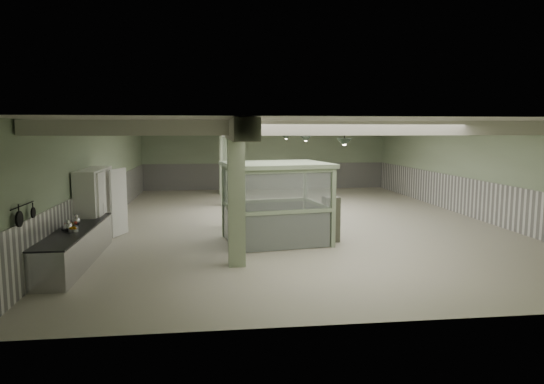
{
  "coord_description": "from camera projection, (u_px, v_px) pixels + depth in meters",
  "views": [
    {
      "loc": [
        -3.08,
        -17.89,
        3.35
      ],
      "look_at": [
        -1.08,
        -1.7,
        1.3
      ],
      "focal_mm": 32.0,
      "sensor_mm": 36.0,
      "label": 1
    }
  ],
  "objects": [
    {
      "name": "column_c",
      "position": [
        225.0,
        166.0,
        21.82
      ],
      "size": [
        0.42,
        0.42,
        3.6
      ],
      "primitive_type": "cube",
      "color": "#A6B894",
      "rests_on": "floor"
    },
    {
      "name": "ceiling",
      "position": [
        295.0,
        124.0,
        17.96
      ],
      "size": [
        14.0,
        20.0,
        0.02
      ],
      "primitive_type": "cube",
      "color": "silver",
      "rests_on": "wall_back"
    },
    {
      "name": "column_b",
      "position": [
        229.0,
        176.0,
        16.89
      ],
      "size": [
        0.42,
        0.42,
        3.6
      ],
      "primitive_type": "cube",
      "color": "#A6B894",
      "rests_on": "floor"
    },
    {
      "name": "walkin_cooler",
      "position": [
        95.0,
        205.0,
        14.71
      ],
      "size": [
        0.95,
        2.45,
        2.25
      ],
      "color": "white",
      "rests_on": "floor"
    },
    {
      "name": "orange_bowl",
      "position": [
        73.0,
        231.0,
        11.78
      ],
      "size": [
        0.26,
        0.26,
        0.08
      ],
      "primitive_type": "cylinder",
      "rotation": [
        0.0,
        0.0,
        -0.19
      ],
      "color": "#B2B2B7",
      "rests_on": "prep_counter"
    },
    {
      "name": "pitcher_near",
      "position": [
        76.0,
        220.0,
        12.63
      ],
      "size": [
        0.25,
        0.27,
        0.3
      ],
      "primitive_type": null,
      "rotation": [
        0.0,
        0.0,
        -0.24
      ],
      "color": "#B6B6BB",
      "rests_on": "prep_counter"
    },
    {
      "name": "filing_cabinet",
      "position": [
        331.0,
        219.0,
        14.88
      ],
      "size": [
        0.44,
        0.63,
        1.37
      ],
      "primitive_type": "cube",
      "rotation": [
        0.0,
        0.0,
        0.0
      ],
      "color": "#575849",
      "rests_on": "floor"
    },
    {
      "name": "beam_a",
      "position": [
        353.0,
        128.0,
        10.6
      ],
      "size": [
        13.9,
        0.35,
        0.32
      ],
      "primitive_type": "cube",
      "color": "silver",
      "rests_on": "ceiling"
    },
    {
      "name": "pendant_mid",
      "position": [
        306.0,
        139.0,
        18.58
      ],
      "size": [
        0.44,
        0.44,
        0.22
      ],
      "primitive_type": "cone",
      "rotation": [
        3.14,
        0.0,
        0.0
      ],
      "color": "#2A382B",
      "rests_on": "ceiling"
    },
    {
      "name": "hook_rail",
      "position": [
        22.0,
        206.0,
        9.85
      ],
      "size": [
        0.02,
        1.2,
        0.02
      ],
      "primitive_type": "cylinder",
      "rotation": [
        1.57,
        0.0,
        0.0
      ],
      "color": "black",
      "rests_on": "wall_left"
    },
    {
      "name": "wall_right",
      "position": [
        470.0,
        171.0,
        19.04
      ],
      "size": [
        0.02,
        20.0,
        3.6
      ],
      "primitive_type": "cube",
      "color": "#9CB490",
      "rests_on": "floor"
    },
    {
      "name": "wainscot_right",
      "position": [
        468.0,
        197.0,
        19.16
      ],
      "size": [
        0.05,
        19.9,
        1.5
      ],
      "primitive_type": "cube",
      "color": "white",
      "rests_on": "floor"
    },
    {
      "name": "beam_c",
      "position": [
        308.0,
        129.0,
        15.52
      ],
      "size": [
        13.9,
        0.35,
        0.32
      ],
      "primitive_type": "cube",
      "color": "silver",
      "rests_on": "ceiling"
    },
    {
      "name": "column_d",
      "position": [
        223.0,
        161.0,
        25.76
      ],
      "size": [
        0.42,
        0.42,
        3.6
      ],
      "primitive_type": "cube",
      "color": "#A6B894",
      "rests_on": "floor"
    },
    {
      "name": "floor",
      "position": [
        295.0,
        220.0,
        18.41
      ],
      "size": [
        20.0,
        20.0,
        0.0
      ],
      "primitive_type": "plane",
      "color": "beige",
      "rests_on": "ground"
    },
    {
      "name": "skillet_far",
      "position": [
        33.0,
        213.0,
        10.3
      ],
      "size": [
        0.03,
        0.23,
        0.23
      ],
      "primitive_type": "cylinder",
      "rotation": [
        0.0,
        1.57,
        0.0
      ],
      "color": "black",
      "rests_on": "hook_rail"
    },
    {
      "name": "beam_e",
      "position": [
        285.0,
        130.0,
        20.44
      ],
      "size": [
        13.9,
        0.35,
        0.32
      ],
      "primitive_type": "cube",
      "color": "silver",
      "rests_on": "ceiling"
    },
    {
      "name": "girder",
      "position": [
        228.0,
        130.0,
        17.68
      ],
      "size": [
        0.45,
        19.9,
        0.4
      ],
      "primitive_type": "cube",
      "color": "silver",
      "rests_on": "ceiling"
    },
    {
      "name": "wall_back",
      "position": [
        266.0,
        158.0,
        28.03
      ],
      "size": [
        14.0,
        0.02,
        3.6
      ],
      "primitive_type": "cube",
      "color": "#9CB490",
      "rests_on": "floor"
    },
    {
      "name": "wainscot_back",
      "position": [
        266.0,
        176.0,
        28.14
      ],
      "size": [
        13.9,
        0.05,
        1.5
      ],
      "primitive_type": "cube",
      "color": "white",
      "rests_on": "floor"
    },
    {
      "name": "column_a",
      "position": [
        236.0,
        194.0,
        11.97
      ],
      "size": [
        0.42,
        0.42,
        3.6
      ],
      "primitive_type": "cube",
      "color": "#A6B894",
      "rests_on": "floor"
    },
    {
      "name": "skillet_near",
      "position": [
        19.0,
        219.0,
        9.55
      ],
      "size": [
        0.04,
        0.32,
        0.32
      ],
      "primitive_type": "cylinder",
      "rotation": [
        0.0,
        1.57,
        0.0
      ],
      "color": "black",
      "rests_on": "hook_rail"
    },
    {
      "name": "wall_left",
      "position": [
        102.0,
        175.0,
        17.33
      ],
      "size": [
        0.02,
        20.0,
        3.6
      ],
      "primitive_type": "cube",
      "color": "#9CB490",
      "rests_on": "floor"
    },
    {
      "name": "veg_colander",
      "position": [
        70.0,
        226.0,
        12.09
      ],
      "size": [
        0.47,
        0.47,
        0.19
      ],
      "primitive_type": null,
      "rotation": [
        0.0,
        0.0,
        -0.16
      ],
      "color": "#3B3A3F",
      "rests_on": "prep_counter"
    },
    {
      "name": "beam_d",
      "position": [
        295.0,
        129.0,
        17.98
      ],
      "size": [
        13.9,
        0.35,
        0.32
      ],
      "primitive_type": "cube",
      "color": "silver",
      "rests_on": "ceiling"
    },
    {
      "name": "wall_front",
      "position": [
        393.0,
        222.0,
        8.34
      ],
      "size": [
        14.0,
        0.02,
        3.6
      ],
      "primitive_type": "cube",
      "color": "#9CB490",
      "rests_on": "floor"
    },
    {
      "name": "wainscot_left",
      "position": [
        104.0,
        204.0,
        17.46
      ],
      "size": [
        0.05,
        19.9,
        1.5
      ],
      "primitive_type": "cube",
      "color": "white",
      "rests_on": "floor"
    },
    {
      "name": "pitcher_far",
      "position": [
        68.0,
        226.0,
        11.8
      ],
      "size": [
        0.21,
        0.25,
        0.31
      ],
      "primitive_type": null,
      "rotation": [
        0.0,
        0.0,
        -0.03
      ],
      "color": "#B6B6BB",
      "rests_on": "prep_counter"
    },
    {
      "name": "pendant_back",
      "position": [
        286.0,
        137.0,
        23.5
      ],
      "size": [
        0.44,
        0.44,
        0.22
      ],
      "primitive_type": "cone",
      "rotation": [
        3.14,
        0.0,
        0.0
      ],
      "color": "#2A382B",
      "rests_on": "ceiling"
    },
    {
      "name": "beam_b",
      "position": [
        327.0,
        129.0,
        13.06
      ],
      "size": [
        13.9,
        0.35,
        0.32
      ],
      "primitive_type": "cube",
      "color": "silver",
      "rests_on": "ceiling"
    },
    {
      "name": "prep_counter",
      "position": [
        76.0,
        246.0,
        12.3
      ],
      "size": [
        0.83,
        4.74,
        0.91
      ],
      "color": "#B6B6BB",
      "rests_on": "floor"
    },
    {
      "name": "beam_f",
      "position": [
        277.0,
        130.0,
        22.9
      ],
      "size": [
        13.9,
        0.35,
        0.32
      ],
      "primitive_type": "cube",
      "color": "silver",
      "rests_on": "ceiling"
    },
    {
      "name": "pendant_front",
      "position": [
        344.0,
        142.0,
        13.16
      ],
      "size": [
        0.44,
        0.44,
        0.22
      ],
      "primitive_type": "cone",
      "rotation": [
        3.14,
        0.0,
        0.0
      ],
      "color": "#2A382B",
      "rests_on": "ceiling"
    },
    {
      "name": "beam_g",
      "position": [
        271.0,
        130.0,
        25.37
      ],
      "size": [
        13.9,
        0.35,
        0.32
      ],
      "primitive_type": "cube",
      "color": "silver",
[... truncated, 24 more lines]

